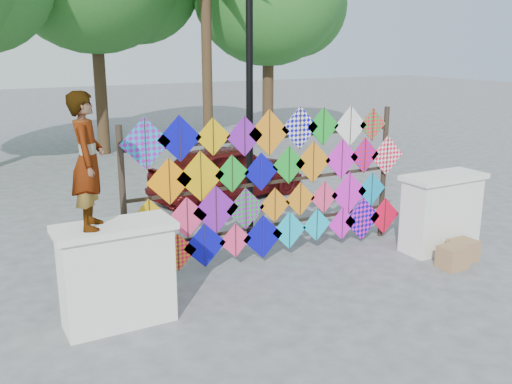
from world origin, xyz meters
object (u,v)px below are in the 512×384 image
(sedan, at_px, (228,171))
(lamppost, at_px, (250,83))
(kite_rack, at_px, (276,184))
(vendor_woman, at_px, (88,161))

(sedan, bearing_deg, lamppost, 149.21)
(sedan, distance_m, lamppost, 3.24)
(kite_rack, relative_size, vendor_woman, 3.17)
(lamppost, bearing_deg, kite_rack, -99.96)
(lamppost, bearing_deg, vendor_woman, -145.88)
(vendor_woman, bearing_deg, kite_rack, -53.52)
(lamppost, bearing_deg, sedan, 72.63)
(vendor_woman, height_order, lamppost, lamppost)
(sedan, bearing_deg, kite_rack, 151.75)
(kite_rack, relative_size, sedan, 1.37)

